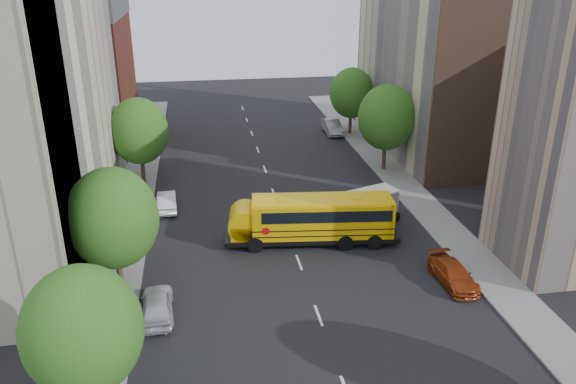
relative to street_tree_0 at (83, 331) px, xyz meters
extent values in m
plane|color=black|center=(11.00, 14.00, -4.64)|extent=(120.00, 120.00, 0.00)
cube|color=slate|center=(-0.50, 19.00, -4.58)|extent=(3.00, 80.00, 0.12)
cube|color=slate|center=(22.50, 19.00, -4.58)|extent=(3.00, 80.00, 0.12)
cube|color=silver|center=(11.00, 24.00, -4.64)|extent=(0.15, 64.00, 0.01)
cube|color=beige|center=(-7.00, 20.00, 5.36)|extent=(10.00, 26.00, 20.00)
cube|color=maroon|center=(-7.00, 42.00, 1.86)|extent=(10.00, 15.00, 13.00)
cube|color=beige|center=(29.00, 34.00, 4.36)|extent=(10.00, 22.00, 18.00)
cube|color=brown|center=(29.00, 23.00, 4.36)|extent=(10.10, 0.30, 18.00)
ellipsoid|color=#255316|center=(0.00, 0.00, 0.01)|extent=(4.80, 4.80, 5.52)
cylinder|color=#38281C|center=(0.00, 10.00, -3.20)|extent=(0.36, 0.36, 2.88)
ellipsoid|color=#255316|center=(0.00, 10.00, 0.32)|extent=(5.12, 5.12, 5.89)
cylinder|color=#38281C|center=(0.00, 28.00, -3.24)|extent=(0.36, 0.36, 2.81)
ellipsoid|color=#255316|center=(0.00, 28.00, 0.20)|extent=(4.99, 4.99, 5.74)
cylinder|color=#38281C|center=(22.00, 28.00, -3.16)|extent=(0.36, 0.36, 2.95)
ellipsoid|color=#255316|center=(22.00, 28.00, 0.44)|extent=(5.25, 5.25, 6.04)
cylinder|color=#38281C|center=(22.00, 40.00, -3.27)|extent=(0.36, 0.36, 2.74)
ellipsoid|color=#255316|center=(22.00, 40.00, 0.07)|extent=(4.86, 4.86, 5.59)
cube|color=black|center=(12.38, 14.70, -4.05)|extent=(12.16, 4.04, 0.32)
cube|color=#ECB404|center=(13.12, 14.62, -2.67)|extent=(9.83, 3.72, 2.45)
cube|color=#ECB404|center=(7.51, 15.25, -3.42)|extent=(2.18, 2.65, 1.07)
cube|color=black|center=(8.62, 15.13, -2.14)|extent=(0.80, 2.50, 1.28)
cube|color=#ECB404|center=(13.12, 14.62, -1.42)|extent=(9.80, 3.51, 0.15)
cube|color=black|center=(13.33, 14.60, -2.14)|extent=(8.99, 3.69, 0.80)
cube|color=black|center=(13.12, 14.62, -3.52)|extent=(9.84, 3.79, 0.06)
cube|color=black|center=(13.12, 14.62, -3.10)|extent=(9.84, 3.79, 0.06)
cube|color=#ECB404|center=(17.94, 14.08, -2.67)|extent=(0.46, 2.67, 2.45)
cube|color=#ECB404|center=(10.26, 14.94, -1.32)|extent=(0.71, 0.71, 0.11)
cube|color=#ECB404|center=(15.55, 14.35, -1.32)|extent=(0.71, 0.71, 0.11)
cylinder|color=#ECB404|center=(7.51, 15.25, -2.88)|extent=(2.50, 2.69, 2.24)
cylinder|color=red|center=(8.83, 13.66, -3.04)|extent=(0.53, 0.10, 0.53)
cylinder|color=black|center=(8.10, 13.85, -4.11)|extent=(1.09, 0.44, 1.07)
cylinder|color=black|center=(8.40, 16.49, -4.11)|extent=(1.09, 0.44, 1.07)
cylinder|color=black|center=(14.56, 13.12, -4.11)|extent=(1.09, 0.44, 1.07)
cylinder|color=black|center=(14.86, 15.77, -4.11)|extent=(1.09, 0.44, 1.07)
cylinder|color=black|center=(16.68, 12.88, -4.11)|extent=(1.09, 0.44, 1.07)
cylinder|color=black|center=(16.97, 15.53, -4.11)|extent=(1.09, 0.44, 1.07)
cube|color=black|center=(16.65, 17.00, -4.16)|extent=(6.08, 3.79, 0.29)
cube|color=white|center=(17.10, 17.16, -3.15)|extent=(4.78, 3.23, 1.73)
cube|color=white|center=(14.66, 16.27, -3.44)|extent=(1.89, 2.18, 1.15)
cube|color=silver|center=(17.10, 17.16, -2.24)|extent=(5.00, 3.39, 0.12)
cylinder|color=black|center=(14.99, 15.37, -4.24)|extent=(0.84, 0.50, 0.81)
cylinder|color=black|center=(14.33, 17.18, -4.24)|extent=(0.84, 0.50, 0.81)
cylinder|color=black|center=(17.16, 16.16, -4.24)|extent=(0.84, 0.50, 0.81)
cylinder|color=black|center=(16.50, 17.97, -4.24)|extent=(0.84, 0.50, 0.81)
cylinder|color=black|center=(19.15, 16.89, -4.24)|extent=(0.84, 0.50, 0.81)
cylinder|color=black|center=(18.49, 18.70, -4.24)|extent=(0.84, 0.50, 0.81)
imported|color=#BBBAC1|center=(2.20, 7.42, -3.91)|extent=(1.89, 4.35, 1.46)
imported|color=silver|center=(2.20, 22.10, -3.96)|extent=(1.67, 4.20, 1.36)
imported|color=#943712|center=(19.80, 7.97, -4.00)|extent=(2.04, 4.49, 1.28)
imported|color=gray|center=(20.08, 40.56, -3.85)|extent=(1.74, 4.82, 1.58)
camera|label=1|loc=(5.07, -19.60, 13.64)|focal=35.00mm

